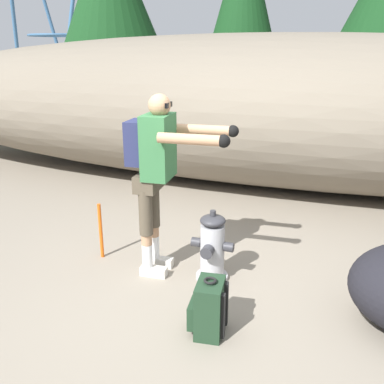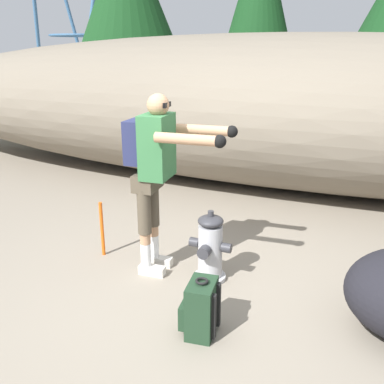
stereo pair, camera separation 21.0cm
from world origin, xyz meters
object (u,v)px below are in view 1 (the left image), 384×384
at_px(utility_worker, 157,164).
at_px(spare_backpack, 209,308).
at_px(survey_stake, 101,231).
at_px(fire_hydrant, 212,248).

distance_m(utility_worker, spare_backpack, 1.39).
bearing_deg(survey_stake, spare_backpack, -29.94).
bearing_deg(utility_worker, fire_hydrant, -0.50).
relative_size(utility_worker, survey_stake, 2.90).
distance_m(fire_hydrant, spare_backpack, 0.83).
bearing_deg(survey_stake, fire_hydrant, -1.84).
height_order(fire_hydrant, spare_backpack, fire_hydrant).
xyz_separation_m(fire_hydrant, spare_backpack, (0.21, -0.79, -0.10)).
relative_size(utility_worker, spare_backpack, 3.71).
xyz_separation_m(utility_worker, spare_backpack, (0.74, -0.76, -0.89)).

